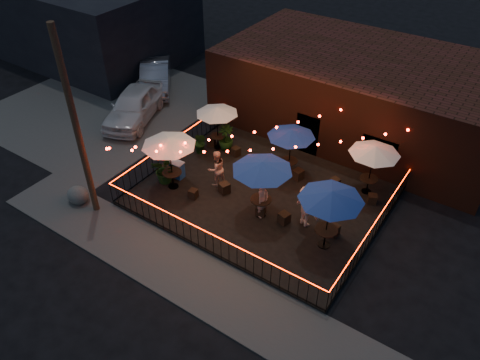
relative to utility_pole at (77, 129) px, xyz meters
The scene contains 39 objects.
ground 7.21m from the utility_pole, 25.71° to the left, with size 110.00×110.00×0.00m, color black.
patio 8.11m from the utility_pole, 40.43° to the left, with size 10.00×8.00×0.15m, color black.
sidewalk 6.74m from the utility_pole, ahead, with size 18.00×2.50×0.05m, color #484542.
parking_lot 10.15m from the utility_pole, 135.00° to the left, with size 11.00×12.00×0.02m, color #484542.
brick_building 14.27m from the utility_pole, 63.05° to the left, with size 14.00×8.00×4.00m.
background_building 17.19m from the utility_pole, 137.37° to the left, with size 12.00×9.00×5.00m, color black.
utility_pole is the anchor object (origin of this frame).
fence_front 6.38m from the utility_pole, ahead, with size 10.00×0.04×1.04m.
fence_left 5.70m from the utility_pole, 85.03° to the left, with size 0.04×8.00×1.04m.
fence_right 11.85m from the utility_pole, 23.86° to the left, with size 0.04×8.00×1.04m.
festoon_lights 6.32m from the utility_pole, 44.40° to the left, with size 10.02×8.72×1.32m.
cafe_table_0 3.73m from the utility_pole, 58.06° to the left, with size 2.70×2.70×2.57m.
cafe_table_1 6.97m from the utility_pole, 76.26° to the left, with size 2.57×2.57×2.26m.
cafe_table_2 7.10m from the utility_pole, 30.28° to the left, with size 2.92×2.92×2.67m.
cafe_table_3 8.82m from the utility_pole, 50.04° to the left, with size 2.84×2.84×2.36m.
cafe_table_4 9.70m from the utility_pole, 20.67° to the left, with size 3.18×3.18×2.66m.
cafe_table_5 11.82m from the utility_pole, 39.22° to the left, with size 2.78×2.78×2.37m.
bistro_chair_0 5.04m from the utility_pole, 74.25° to the left, with size 0.40×0.40×0.48m, color black.
bistro_chair_1 5.50m from the utility_pole, 42.91° to the left, with size 0.34×0.34×0.40m, color black.
bistro_chair_2 7.56m from the utility_pole, 79.56° to the left, with size 0.37×0.37×0.44m, color black.
bistro_chair_3 7.92m from the utility_pole, 67.38° to the left, with size 0.36×0.36×0.42m, color black.
bistro_chair_4 6.58m from the utility_pole, 44.42° to the left, with size 0.41×0.41×0.48m, color black.
bistro_chair_5 7.85m from the utility_pole, 30.08° to the left, with size 0.37×0.37×0.44m, color black.
bistro_chair_6 8.98m from the utility_pole, 55.20° to the left, with size 0.41×0.41×0.49m, color black.
bistro_chair_7 9.64m from the utility_pole, 46.80° to the left, with size 0.41×0.41×0.48m, color black.
bistro_chair_8 8.72m from the utility_pole, 27.25° to the left, with size 0.39×0.39×0.47m, color black.
bistro_chair_9 10.56m from the utility_pole, 24.59° to the left, with size 0.38×0.38×0.45m, color black.
bistro_chair_10 11.00m from the utility_pole, 41.69° to the left, with size 0.37×0.37×0.44m, color black.
bistro_chair_11 12.26m from the utility_pole, 35.41° to the left, with size 0.37×0.37×0.43m, color black.
patron_a 7.65m from the utility_pole, 29.79° to the left, with size 0.59×0.39×1.63m, color tan.
patron_b 6.08m from the utility_pole, 51.42° to the left, with size 0.84×0.65×1.72m, color tan.
patron_c 9.26m from the utility_pole, 27.31° to the left, with size 1.23×0.71×1.90m, color tan.
potted_shrub_a 4.59m from the utility_pole, 66.35° to the left, with size 1.14×0.99×1.27m, color #173A0D.
potted_shrub_b 6.66m from the utility_pole, 78.23° to the left, with size 0.65×0.53×1.19m, color #154117.
potted_shrub_c 7.65m from the utility_pole, 73.30° to the left, with size 0.73×0.73×1.30m, color #19370D.
cooler 5.18m from the utility_pole, 67.17° to the left, with size 0.62×0.45×0.81m.
boulder 3.76m from the utility_pole, behind, with size 0.95×0.81×0.74m, color #494844.
car_white 8.19m from the utility_pole, 121.56° to the left, with size 2.03×5.06×1.72m, color silver.
car_silver 11.81m from the utility_pole, 119.40° to the left, with size 1.70×4.86×1.60m, color gray.
Camera 1 is at (8.04, -11.54, 13.13)m, focal length 35.00 mm.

